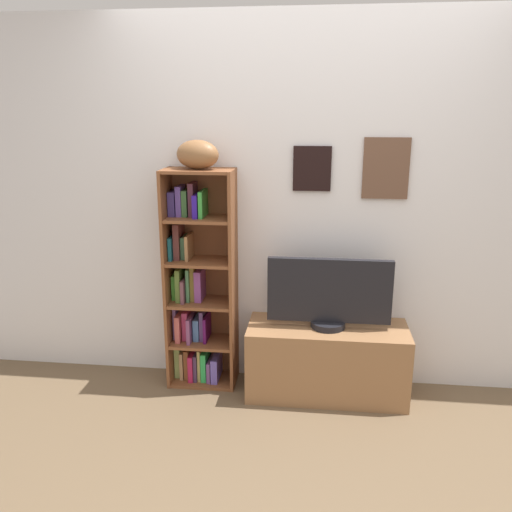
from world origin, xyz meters
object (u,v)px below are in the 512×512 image
(football, at_px, (197,155))
(television, at_px, (329,294))
(tv_stand, at_px, (327,361))
(bookshelf, at_px, (197,290))

(football, xyz_separation_m, television, (0.84, -0.07, -0.85))
(tv_stand, bearing_deg, football, 174.97)
(football, relative_size, television, 0.37)
(football, bearing_deg, tv_stand, -5.03)
(football, distance_m, tv_stand, 1.56)
(football, xyz_separation_m, tv_stand, (0.84, -0.07, -1.31))
(bookshelf, bearing_deg, tv_stand, -6.79)
(bookshelf, distance_m, tv_stand, 0.98)
(tv_stand, bearing_deg, television, 90.00)
(football, bearing_deg, television, -4.95)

